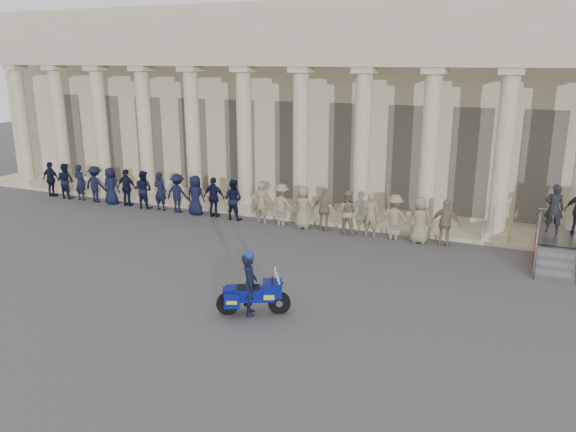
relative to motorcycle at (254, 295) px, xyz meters
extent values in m
plane|color=#404043|center=(-1.09, 0.97, -0.55)|extent=(90.00, 90.00, 0.00)
cube|color=tan|center=(-1.09, 15.97, 3.95)|extent=(40.00, 10.00, 9.00)
cube|color=tan|center=(-1.09, 9.77, -0.47)|extent=(40.00, 2.60, 0.15)
cube|color=tan|center=(-1.09, 8.97, 6.24)|extent=(35.80, 1.00, 1.00)
cube|color=tan|center=(-1.09, 8.97, 7.34)|extent=(35.80, 1.00, 1.20)
cube|color=tan|center=(-17.99, 8.97, -0.25)|extent=(0.90, 0.90, 0.30)
cylinder|color=tan|center=(-17.99, 8.97, 2.70)|extent=(0.64, 0.64, 5.60)
cube|color=tan|center=(-17.99, 8.97, 5.62)|extent=(0.85, 0.85, 0.24)
cube|color=tan|center=(-15.39, 8.97, -0.25)|extent=(0.90, 0.90, 0.30)
cylinder|color=tan|center=(-15.39, 8.97, 2.70)|extent=(0.64, 0.64, 5.60)
cube|color=tan|center=(-15.39, 8.97, 5.62)|extent=(0.85, 0.85, 0.24)
cube|color=tan|center=(-12.79, 8.97, -0.25)|extent=(0.90, 0.90, 0.30)
cylinder|color=tan|center=(-12.79, 8.97, 2.70)|extent=(0.64, 0.64, 5.60)
cube|color=tan|center=(-12.79, 8.97, 5.62)|extent=(0.85, 0.85, 0.24)
cube|color=tan|center=(-10.19, 8.97, -0.25)|extent=(0.90, 0.90, 0.30)
cylinder|color=tan|center=(-10.19, 8.97, 2.70)|extent=(0.64, 0.64, 5.60)
cube|color=tan|center=(-10.19, 8.97, 5.62)|extent=(0.85, 0.85, 0.24)
cube|color=tan|center=(-7.59, 8.97, -0.25)|extent=(0.90, 0.90, 0.30)
cylinder|color=tan|center=(-7.59, 8.97, 2.70)|extent=(0.64, 0.64, 5.60)
cube|color=tan|center=(-7.59, 8.97, 5.62)|extent=(0.85, 0.85, 0.24)
cube|color=tan|center=(-4.99, 8.97, -0.25)|extent=(0.90, 0.90, 0.30)
cylinder|color=tan|center=(-4.99, 8.97, 2.70)|extent=(0.64, 0.64, 5.60)
cube|color=tan|center=(-4.99, 8.97, 5.62)|extent=(0.85, 0.85, 0.24)
cube|color=tan|center=(-2.39, 8.97, -0.25)|extent=(0.90, 0.90, 0.30)
cylinder|color=tan|center=(-2.39, 8.97, 2.70)|extent=(0.64, 0.64, 5.60)
cube|color=tan|center=(-2.39, 8.97, 5.62)|extent=(0.85, 0.85, 0.24)
cube|color=tan|center=(0.21, 8.97, -0.25)|extent=(0.90, 0.90, 0.30)
cylinder|color=tan|center=(0.21, 8.97, 2.70)|extent=(0.64, 0.64, 5.60)
cube|color=tan|center=(0.21, 8.97, 5.62)|extent=(0.85, 0.85, 0.24)
cube|color=tan|center=(2.81, 8.97, -0.25)|extent=(0.90, 0.90, 0.30)
cylinder|color=tan|center=(2.81, 8.97, 2.70)|extent=(0.64, 0.64, 5.60)
cube|color=tan|center=(2.81, 8.97, 5.62)|extent=(0.85, 0.85, 0.24)
cube|color=tan|center=(5.41, 8.97, -0.25)|extent=(0.90, 0.90, 0.30)
cylinder|color=tan|center=(5.41, 8.97, 2.70)|extent=(0.64, 0.64, 5.60)
cube|color=tan|center=(5.41, 8.97, 5.62)|extent=(0.85, 0.85, 0.24)
cube|color=tan|center=(8.01, 8.97, -0.25)|extent=(0.90, 0.90, 0.30)
cube|color=black|center=(-16.69, 10.99, 2.00)|extent=(1.30, 0.12, 4.20)
cube|color=black|center=(-14.09, 10.99, 2.00)|extent=(1.30, 0.12, 4.20)
cube|color=black|center=(-11.49, 10.99, 2.00)|extent=(1.30, 0.12, 4.20)
cube|color=black|center=(-8.89, 10.99, 2.00)|extent=(1.30, 0.12, 4.20)
cube|color=black|center=(-6.29, 10.99, 2.00)|extent=(1.30, 0.12, 4.20)
cube|color=black|center=(-3.69, 10.99, 2.00)|extent=(1.30, 0.12, 4.20)
cube|color=black|center=(-1.09, 10.99, 2.00)|extent=(1.30, 0.12, 4.20)
cube|color=black|center=(1.51, 10.99, 2.00)|extent=(1.30, 0.12, 4.20)
cube|color=black|center=(4.11, 10.99, 2.00)|extent=(1.30, 0.12, 4.20)
cube|color=black|center=(6.71, 10.99, 2.00)|extent=(1.30, 0.12, 4.20)
imported|color=black|center=(-15.20, 7.84, 0.32)|extent=(1.01, 0.42, 1.73)
imported|color=black|center=(-14.27, 7.84, 0.32)|extent=(0.84, 0.66, 1.73)
imported|color=black|center=(-13.35, 7.84, 0.32)|extent=(0.63, 0.41, 1.73)
imported|color=black|center=(-12.42, 7.84, 0.32)|extent=(1.12, 0.64, 1.73)
imported|color=black|center=(-11.49, 7.84, 0.32)|extent=(0.85, 0.55, 1.73)
imported|color=black|center=(-10.56, 7.84, 0.32)|extent=(1.01, 0.42, 1.73)
imported|color=black|center=(-9.64, 7.84, 0.32)|extent=(0.84, 0.66, 1.73)
imported|color=black|center=(-8.71, 7.84, 0.32)|extent=(0.63, 0.41, 1.73)
imported|color=black|center=(-7.78, 7.84, 0.32)|extent=(1.12, 0.64, 1.73)
imported|color=black|center=(-6.85, 7.84, 0.32)|extent=(0.85, 0.55, 1.73)
imported|color=black|center=(-5.92, 7.84, 0.32)|extent=(1.01, 0.42, 1.73)
imported|color=black|center=(-5.00, 7.84, 0.32)|extent=(0.84, 0.66, 1.73)
imported|color=#7F7157|center=(-3.67, 7.84, 0.32)|extent=(0.63, 0.41, 1.73)
imported|color=#7F7157|center=(-2.74, 7.84, 0.32)|extent=(1.12, 0.64, 1.73)
imported|color=#7F7157|center=(-1.81, 7.84, 0.32)|extent=(0.85, 0.55, 1.73)
imported|color=#7F7157|center=(-0.88, 7.84, 0.32)|extent=(1.01, 0.42, 1.73)
imported|color=#7F7157|center=(0.04, 7.84, 0.32)|extent=(0.84, 0.66, 1.73)
imported|color=#7F7157|center=(0.97, 7.84, 0.32)|extent=(0.63, 0.41, 1.73)
imported|color=#7F7157|center=(1.90, 7.84, 0.32)|extent=(1.12, 0.64, 1.73)
imported|color=#7F7157|center=(2.83, 7.84, 0.32)|extent=(0.85, 0.55, 1.73)
imported|color=#7F7157|center=(3.75, 7.84, 0.32)|extent=(1.01, 0.42, 1.73)
cube|color=#9A170C|center=(6.80, 8.07, -0.18)|extent=(0.04, 2.94, 0.73)
cube|color=gray|center=(7.38, 5.70, -0.45)|extent=(1.10, 0.28, 0.21)
cube|color=gray|center=(7.38, 5.98, -0.24)|extent=(1.10, 0.28, 0.21)
cube|color=gray|center=(7.38, 6.26, -0.03)|extent=(1.10, 0.28, 0.21)
cube|color=gray|center=(7.38, 6.54, 0.18)|extent=(1.10, 0.28, 0.21)
imported|color=black|center=(7.23, 8.27, 1.13)|extent=(0.62, 0.40, 1.69)
cylinder|color=black|center=(0.60, 0.29, -0.25)|extent=(0.60, 0.38, 0.60)
cylinder|color=black|center=(-0.63, -0.31, -0.25)|extent=(0.60, 0.38, 0.60)
cube|color=navy|center=(0.03, 0.01, 0.02)|extent=(1.12, 0.80, 0.35)
cube|color=navy|center=(0.44, 0.21, 0.16)|extent=(0.66, 0.65, 0.41)
cube|color=silver|center=(0.44, 0.21, -0.05)|extent=(0.30, 0.33, 0.11)
cube|color=#B2BFCC|center=(0.58, 0.28, 0.48)|extent=(0.35, 0.46, 0.49)
cube|color=black|center=(-0.14, -0.07, 0.20)|extent=(0.67, 0.54, 0.09)
cube|color=navy|center=(-0.59, -0.29, 0.09)|extent=(0.42, 0.42, 0.20)
cube|color=navy|center=(-0.38, -0.51, -0.05)|extent=(0.46, 0.36, 0.37)
cube|color=#C7E20B|center=(-0.38, -0.51, -0.05)|extent=(0.34, 0.32, 0.09)
cube|color=navy|center=(-0.64, 0.02, -0.05)|extent=(0.46, 0.36, 0.37)
cube|color=#C7E20B|center=(-0.64, 0.02, -0.05)|extent=(0.34, 0.32, 0.09)
cylinder|color=silver|center=(-0.48, 0.01, -0.27)|extent=(0.53, 0.32, 0.09)
cylinder|color=black|center=(0.44, 0.21, 0.38)|extent=(0.31, 0.59, 0.03)
imported|color=black|center=(-0.10, -0.05, 0.30)|extent=(0.63, 0.73, 1.70)
sphere|color=navy|center=(-0.10, -0.05, 1.10)|extent=(0.28, 0.28, 0.28)
camera|label=1|loc=(6.36, -12.22, 6.02)|focal=35.00mm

